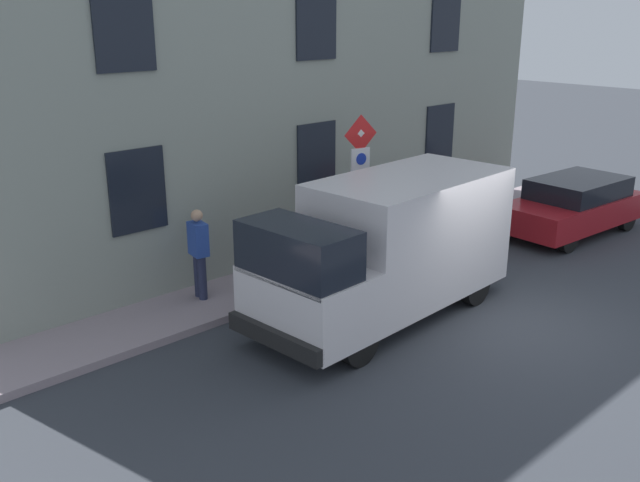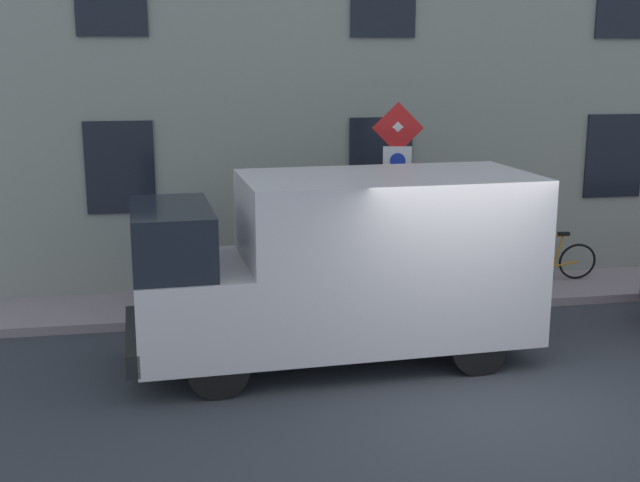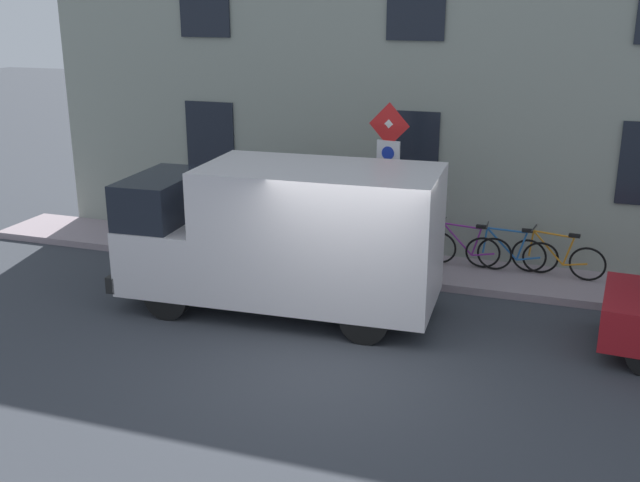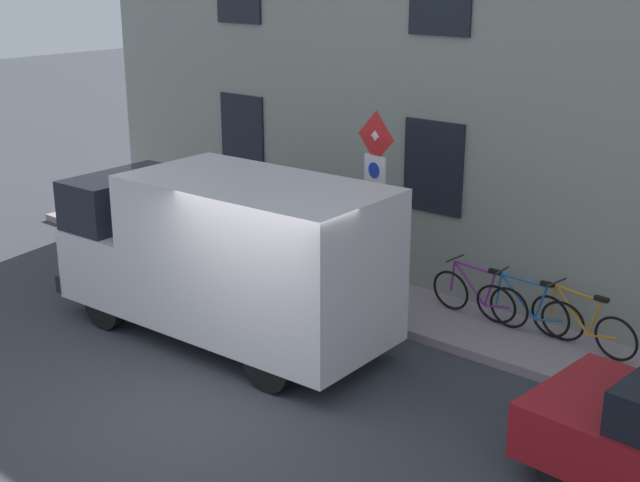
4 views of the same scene
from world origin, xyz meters
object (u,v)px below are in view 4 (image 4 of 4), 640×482
at_px(delivery_van, 227,254).
at_px(bicycle_blue, 528,310).
at_px(bicycle_orange, 582,324).
at_px(bicycle_purple, 479,296).
at_px(pedestrian, 253,207).
at_px(sign_post_stacked, 375,191).

bearing_deg(delivery_van, bicycle_blue, -143.88).
height_order(bicycle_orange, bicycle_blue, same).
relative_size(bicycle_orange, bicycle_blue, 1.00).
bearing_deg(bicycle_purple, delivery_van, 49.25).
height_order(delivery_van, bicycle_blue, delivery_van).
bearing_deg(pedestrian, bicycle_orange, -170.24).
height_order(bicycle_orange, pedestrian, pedestrian).
relative_size(bicycle_purple, pedestrian, 1.00).
height_order(sign_post_stacked, bicycle_purple, sign_post_stacked).
xyz_separation_m(sign_post_stacked, bicycle_blue, (0.88, -2.20, -1.60)).
bearing_deg(pedestrian, sign_post_stacked, 175.84).
bearing_deg(bicycle_blue, pedestrian, -2.09).
distance_m(delivery_van, bicycle_blue, 4.50).
relative_size(sign_post_stacked, pedestrian, 1.78).
distance_m(sign_post_stacked, pedestrian, 3.67).
relative_size(sign_post_stacked, delivery_van, 0.57).
xyz_separation_m(sign_post_stacked, pedestrian, (0.81, 3.42, -1.04)).
xyz_separation_m(delivery_van, bicycle_purple, (2.77, -2.61, -0.82)).
height_order(sign_post_stacked, bicycle_orange, sign_post_stacked).
bearing_deg(delivery_van, pedestrian, -54.00).
bearing_deg(pedestrian, bicycle_blue, -170.17).
height_order(delivery_van, bicycle_purple, delivery_van).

